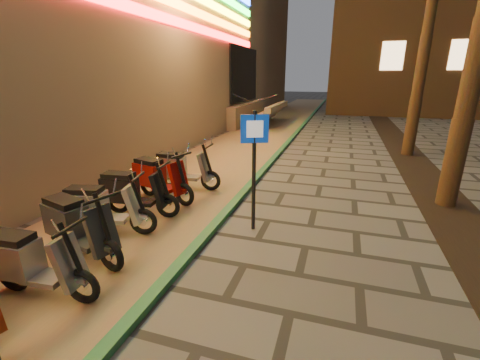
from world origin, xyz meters
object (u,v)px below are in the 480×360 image
(pedestrian_sign, at_px, (254,155))
(scooter_8, at_px, (76,226))
(scooter_7, at_px, (29,262))
(scooter_11, at_px, (157,177))
(scooter_10, at_px, (131,192))
(scooter_12, at_px, (180,169))
(scooter_9, at_px, (100,208))

(pedestrian_sign, xyz_separation_m, scooter_8, (-2.40, -1.73, -0.90))
(scooter_7, height_order, scooter_11, scooter_11)
(scooter_10, distance_m, scooter_12, 1.80)
(pedestrian_sign, distance_m, scooter_7, 3.63)
(pedestrian_sign, bearing_deg, scooter_8, -168.31)
(scooter_7, bearing_deg, scooter_12, 87.50)
(scooter_7, xyz_separation_m, scooter_8, (-0.16, 0.96, 0.04))
(scooter_8, height_order, scooter_12, scooter_8)
(scooter_10, bearing_deg, scooter_9, -97.83)
(scooter_10, height_order, scooter_11, scooter_11)
(pedestrian_sign, distance_m, scooter_12, 3.06)
(scooter_11, bearing_deg, scooter_9, -76.38)
(scooter_7, bearing_deg, scooter_11, 90.38)
(scooter_8, relative_size, scooter_9, 1.05)
(scooter_7, height_order, scooter_10, scooter_10)
(pedestrian_sign, bearing_deg, scooter_10, 158.22)
(scooter_9, height_order, scooter_11, scooter_11)
(scooter_7, relative_size, scooter_11, 0.93)
(pedestrian_sign, bearing_deg, scooter_9, 176.75)
(pedestrian_sign, relative_size, scooter_12, 1.31)
(scooter_8, bearing_deg, scooter_7, -65.29)
(scooter_9, distance_m, scooter_12, 2.68)
(scooter_10, bearing_deg, pedestrian_sign, -3.71)
(scooter_8, relative_size, scooter_11, 1.00)
(scooter_9, bearing_deg, scooter_7, -92.35)
(scooter_12, bearing_deg, scooter_8, -94.21)
(scooter_12, bearing_deg, scooter_11, -104.21)
(scooter_8, height_order, scooter_9, scooter_8)
(scooter_10, relative_size, scooter_11, 0.97)
(pedestrian_sign, xyz_separation_m, scooter_12, (-2.38, 1.69, -0.91))
(pedestrian_sign, xyz_separation_m, scooter_7, (-2.24, -2.70, -0.94))
(pedestrian_sign, distance_m, scooter_8, 3.10)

